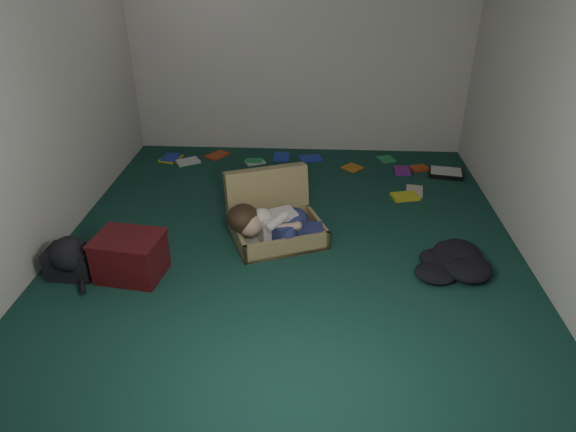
# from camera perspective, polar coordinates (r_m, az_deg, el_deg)

# --- Properties ---
(floor) EXTENTS (4.50, 4.50, 0.00)m
(floor) POSITION_cam_1_polar(r_m,az_deg,el_deg) (4.56, 0.10, -2.93)
(floor) COLOR #153F34
(floor) RESTS_ON ground
(wall_back) EXTENTS (4.50, 0.00, 4.50)m
(wall_back) POSITION_cam_1_polar(r_m,az_deg,el_deg) (6.22, 1.29, 18.68)
(wall_back) COLOR silver
(wall_back) RESTS_ON ground
(wall_front) EXTENTS (4.50, 0.00, 4.50)m
(wall_front) POSITION_cam_1_polar(r_m,az_deg,el_deg) (1.97, -3.38, -5.40)
(wall_front) COLOR silver
(wall_front) RESTS_ON ground
(wall_left) EXTENTS (0.00, 4.50, 4.50)m
(wall_left) POSITION_cam_1_polar(r_m,az_deg,el_deg) (4.59, -26.31, 12.04)
(wall_left) COLOR silver
(wall_left) RESTS_ON ground
(wall_right) EXTENTS (0.00, 4.50, 4.50)m
(wall_right) POSITION_cam_1_polar(r_m,az_deg,el_deg) (4.41, 27.64, 11.12)
(wall_right) COLOR silver
(wall_right) RESTS_ON ground
(suitcase) EXTENTS (0.98, 0.97, 0.56)m
(suitcase) POSITION_cam_1_polar(r_m,az_deg,el_deg) (4.62, -1.62, -0.09)
(suitcase) COLOR #9F8C57
(suitcase) RESTS_ON floor
(person) EXTENTS (0.85, 0.44, 0.35)m
(person) POSITION_cam_1_polar(r_m,az_deg,el_deg) (4.42, -1.57, -0.84)
(person) COLOR silver
(person) RESTS_ON suitcase
(maroon_bin) EXTENTS (0.56, 0.47, 0.35)m
(maroon_bin) POSITION_cam_1_polar(r_m,az_deg,el_deg) (4.24, -17.13, -4.30)
(maroon_bin) COLOR #4C0F13
(maroon_bin) RESTS_ON floor
(backpack) EXTENTS (0.46, 0.38, 0.26)m
(backpack) POSITION_cam_1_polar(r_m,az_deg,el_deg) (4.43, -22.96, -4.62)
(backpack) COLOR black
(backpack) RESTS_ON floor
(clothing_pile) EXTENTS (0.56, 0.50, 0.15)m
(clothing_pile) POSITION_cam_1_polar(r_m,az_deg,el_deg) (4.36, 17.47, -4.91)
(clothing_pile) COLOR black
(clothing_pile) RESTS_ON floor
(paper_tray) EXTENTS (0.42, 0.34, 0.05)m
(paper_tray) POSITION_cam_1_polar(r_m,az_deg,el_deg) (6.10, 17.14, 4.61)
(paper_tray) COLOR black
(paper_tray) RESTS_ON floor
(book_scatter) EXTENTS (3.20, 1.29, 0.02)m
(book_scatter) POSITION_cam_1_polar(r_m,az_deg,el_deg) (6.03, 2.90, 5.50)
(book_scatter) COLOR yellow
(book_scatter) RESTS_ON floor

